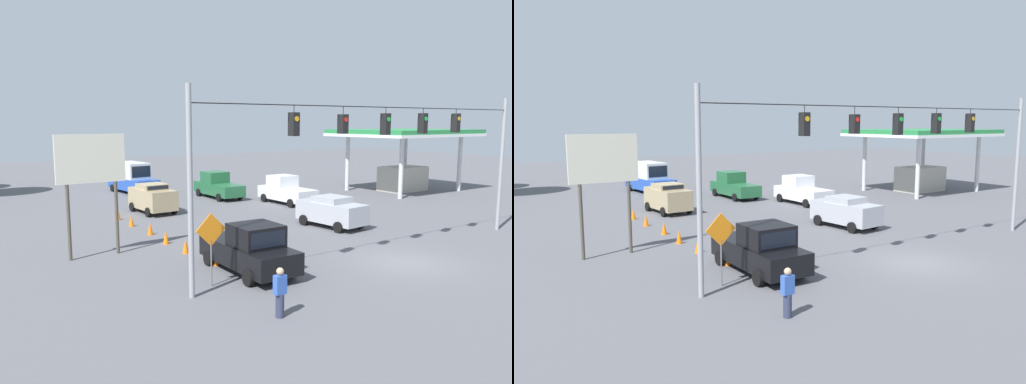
# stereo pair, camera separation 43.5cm
# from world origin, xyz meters

# --- Properties ---
(ground_plane) EXTENTS (140.00, 140.00, 0.00)m
(ground_plane) POSITION_xyz_m (0.00, 0.00, 0.00)
(ground_plane) COLOR #56565B
(overhead_signal_span) EXTENTS (20.06, 0.38, 7.54)m
(overhead_signal_span) POSITION_xyz_m (-0.06, -1.41, 4.95)
(overhead_signal_span) COLOR #939399
(overhead_signal_span) RESTS_ON ground_plane
(box_truck_blue_withflow_deep) EXTENTS (2.73, 6.17, 2.68)m
(box_truck_blue_withflow_deep) POSITION_xyz_m (1.93, -28.19, 1.33)
(box_truck_blue_withflow_deep) COLOR #234CB2
(box_truck_blue_withflow_deep) RESTS_ON ground_plane
(sedan_silver_crossing_near) EXTENTS (2.40, 4.37, 1.84)m
(sedan_silver_crossing_near) POSITION_xyz_m (-2.56, -7.52, 0.96)
(sedan_silver_crossing_near) COLOR #A8AAB2
(sedan_silver_crossing_near) RESTS_ON ground_plane
(pickup_truck_white_oncoming_far) EXTENTS (2.29, 5.04, 2.12)m
(pickup_truck_white_oncoming_far) POSITION_xyz_m (-5.70, -15.93, 0.98)
(pickup_truck_white_oncoming_far) COLOR silver
(pickup_truck_white_oncoming_far) RESTS_ON ground_plane
(sedan_tan_withflow_far) EXTENTS (2.23, 4.09, 2.02)m
(sedan_tan_withflow_far) POSITION_xyz_m (4.38, -17.97, 1.05)
(sedan_tan_withflow_far) COLOR tan
(sedan_tan_withflow_far) RESTS_ON ground_plane
(pickup_truck_black_parked_shoulder) EXTENTS (2.37, 5.16, 2.12)m
(pickup_truck_black_parked_shoulder) POSITION_xyz_m (6.52, -2.76, 0.98)
(pickup_truck_black_parked_shoulder) COLOR black
(pickup_truck_black_parked_shoulder) RESTS_ON ground_plane
(pickup_truck_green_oncoming_deep) EXTENTS (2.22, 5.36, 2.12)m
(pickup_truck_green_oncoming_deep) POSITION_xyz_m (-2.82, -21.39, 0.98)
(pickup_truck_green_oncoming_deep) COLOR #236038
(pickup_truck_green_oncoming_deep) RESTS_ON ground_plane
(traffic_cone_nearest) EXTENTS (0.33, 0.33, 0.72)m
(traffic_cone_nearest) POSITION_xyz_m (7.20, -4.42, 0.36)
(traffic_cone_nearest) COLOR orange
(traffic_cone_nearest) RESTS_ON ground_plane
(traffic_cone_second) EXTENTS (0.33, 0.33, 0.72)m
(traffic_cone_second) POSITION_xyz_m (7.39, -6.97, 0.36)
(traffic_cone_second) COLOR orange
(traffic_cone_second) RESTS_ON ground_plane
(traffic_cone_third) EXTENTS (0.33, 0.33, 0.72)m
(traffic_cone_third) POSITION_xyz_m (7.38, -9.23, 0.36)
(traffic_cone_third) COLOR orange
(traffic_cone_third) RESTS_ON ground_plane
(traffic_cone_fourth) EXTENTS (0.33, 0.33, 0.72)m
(traffic_cone_fourth) POSITION_xyz_m (7.22, -11.66, 0.36)
(traffic_cone_fourth) COLOR orange
(traffic_cone_fourth) RESTS_ON ground_plane
(traffic_cone_fifth) EXTENTS (0.33, 0.33, 0.72)m
(traffic_cone_fifth) POSITION_xyz_m (7.27, -14.40, 0.36)
(traffic_cone_fifth) COLOR orange
(traffic_cone_fifth) RESTS_ON ground_plane
(traffic_cone_farthest) EXTENTS (0.33, 0.33, 0.72)m
(traffic_cone_farthest) POSITION_xyz_m (7.23, -16.86, 0.36)
(traffic_cone_farthest) COLOR orange
(traffic_cone_farthest) RESTS_ON ground_plane
(gas_station) EXTENTS (11.55, 8.76, 5.55)m
(gas_station) POSITION_xyz_m (-18.78, -15.44, 4.04)
(gas_station) COLOR #288442
(gas_station) RESTS_ON ground_plane
(roadside_billboard) EXTENTS (3.15, 0.16, 5.69)m
(roadside_billboard) POSITION_xyz_m (11.13, -8.87, 4.08)
(roadside_billboard) COLOR #4C473D
(roadside_billboard) RESTS_ON ground_plane
(work_zone_sign) EXTENTS (1.27, 0.06, 2.84)m
(work_zone_sign) POSITION_xyz_m (8.73, -2.11, 1.99)
(work_zone_sign) COLOR slate
(work_zone_sign) RESTS_ON ground_plane
(pedestrian) EXTENTS (0.40, 0.28, 1.65)m
(pedestrian) POSITION_xyz_m (8.45, 1.83, 0.82)
(pedestrian) COLOR #2D334C
(pedestrian) RESTS_ON ground_plane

